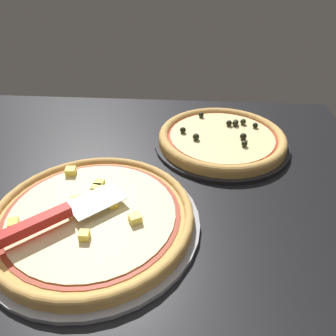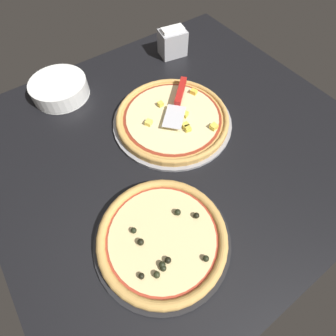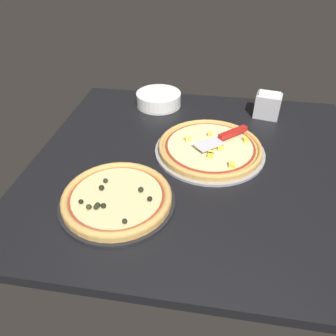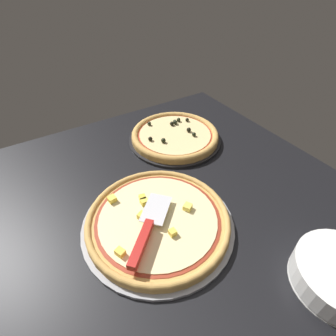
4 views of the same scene
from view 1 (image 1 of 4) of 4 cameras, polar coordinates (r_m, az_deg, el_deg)
ground_plane at (r=73.34cm, az=-8.48°, el=-7.24°), size 123.58×115.22×3.60cm
pizza_pan_front at (r=67.97cm, az=-12.78°, el=-9.26°), size 42.44×42.44×1.00cm
pizza_front at (r=66.74cm, az=-12.99°, el=-8.08°), size 39.89×39.89×3.68cm
pizza_pan_back at (r=92.67cm, az=9.24°, el=4.22°), size 37.08×37.08×1.00cm
pizza_back at (r=91.76cm, az=9.35°, el=5.26°), size 34.85×34.85×3.90cm
serving_spatula at (r=63.63cm, az=-20.01°, el=-8.32°), size 20.70×19.72×2.00cm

